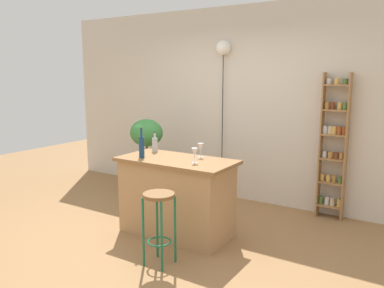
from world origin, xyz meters
TOP-DOWN VIEW (x-y plane):
  - ground at (0.00, 0.00)m, footprint 12.00×12.00m
  - back_wall at (0.00, 1.95)m, footprint 6.40×0.10m
  - kitchen_counter at (0.00, 0.30)m, footprint 1.34×0.67m
  - bar_stool at (0.28, -0.41)m, footprint 0.31×0.31m
  - spice_shelf at (1.38, 1.80)m, footprint 0.33×0.15m
  - plant_stool at (-1.10, 1.12)m, footprint 0.34×0.34m
  - potted_plant at (-1.10, 1.12)m, footprint 0.50×0.45m
  - bottle_sauce_amber at (-0.47, 0.51)m, footprint 0.07×0.07m
  - bottle_spirits_clear at (-0.37, 0.14)m, footprint 0.06×0.06m
  - wine_glass_left at (0.28, 0.24)m, footprint 0.07×0.07m
  - wine_glass_center at (0.18, 0.53)m, footprint 0.07×0.07m
  - pendant_globe_light at (-0.23, 1.84)m, footprint 0.22×0.22m

SIDE VIEW (x-z plane):
  - ground at x=0.00m, z-range 0.00..0.00m
  - plant_stool at x=-1.10m, z-range 0.00..0.47m
  - kitchen_counter at x=0.00m, z-range 0.00..0.90m
  - bar_stool at x=0.28m, z-range 0.16..0.89m
  - potted_plant at x=-1.10m, z-range 0.56..1.29m
  - spice_shelf at x=1.38m, z-range 0.01..1.88m
  - bottle_sauce_amber at x=-0.47m, z-range 0.86..1.11m
  - wine_glass_left at x=0.28m, z-range 0.93..1.09m
  - wine_glass_center at x=0.18m, z-range 0.93..1.09m
  - bottle_spirits_clear at x=-0.37m, z-range 0.85..1.20m
  - back_wall at x=0.00m, z-range 0.00..2.80m
  - pendant_globe_light at x=-0.23m, z-range 1.02..3.34m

